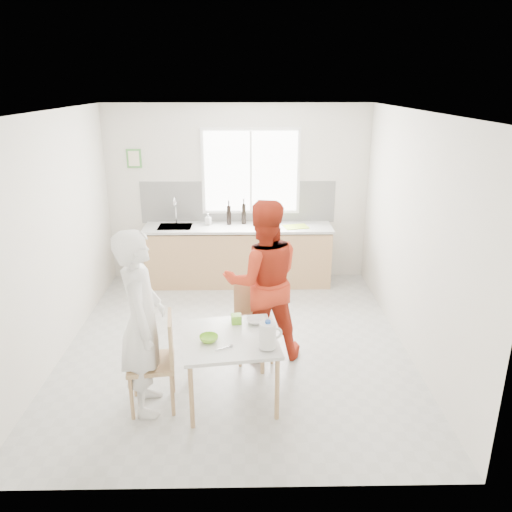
{
  "coord_description": "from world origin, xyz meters",
  "views": [
    {
      "loc": [
        0.14,
        -5.32,
        2.99
      ],
      "look_at": [
        0.24,
        0.2,
        1.05
      ],
      "focal_mm": 35.0,
      "sensor_mm": 36.0,
      "label": 1
    }
  ],
  "objects": [
    {
      "name": "window",
      "position": [
        0.2,
        2.23,
        1.7
      ],
      "size": [
        1.5,
        0.06,
        1.3
      ],
      "color": "white",
      "rests_on": "room_shell"
    },
    {
      "name": "kitchen_counter",
      "position": [
        -0.0,
        1.95,
        0.42
      ],
      "size": [
        2.84,
        0.64,
        1.37
      ],
      "color": "tan",
      "rests_on": "ground"
    },
    {
      "name": "backsplash",
      "position": [
        0.0,
        2.24,
        1.23
      ],
      "size": [
        3.0,
        0.02,
        0.65
      ],
      "primitive_type": "cube",
      "color": "white",
      "rests_on": "room_shell"
    },
    {
      "name": "bowl_green",
      "position": [
        -0.23,
        -1.16,
        0.71
      ],
      "size": [
        0.2,
        0.2,
        0.06
      ],
      "primitive_type": "imported",
      "rotation": [
        0.0,
        0.0,
        0.14
      ],
      "color": "#8AD832",
      "rests_on": "dining_table"
    },
    {
      "name": "wine_bottle_a",
      "position": [
        0.09,
        2.09,
        1.08
      ],
      "size": [
        0.07,
        0.07,
        0.32
      ],
      "primitive_type": "cylinder",
      "color": "black",
      "rests_on": "kitchen_counter"
    },
    {
      "name": "bowl_white",
      "position": [
        0.23,
        -0.79,
        0.71
      ],
      "size": [
        0.22,
        0.22,
        0.05
      ],
      "primitive_type": "imported",
      "rotation": [
        0.0,
        0.0,
        0.14
      ],
      "color": "silver",
      "rests_on": "dining_table"
    },
    {
      "name": "chair_far",
      "position": [
        0.2,
        -0.22,
        0.5
      ],
      "size": [
        0.47,
        0.47,
        0.91
      ],
      "rotation": [
        0.0,
        0.0,
        0.14
      ],
      "color": "tan",
      "rests_on": "ground"
    },
    {
      "name": "picture_frame",
      "position": [
        -1.55,
        2.23,
        1.9
      ],
      "size": [
        0.22,
        0.03,
        0.28
      ],
      "color": "#4E9744",
      "rests_on": "room_shell"
    },
    {
      "name": "ground",
      "position": [
        0.0,
        0.0,
        0.0
      ],
      "size": [
        4.5,
        4.5,
        0.0
      ],
      "primitive_type": "plane",
      "color": "#B7B7B2",
      "rests_on": "ground"
    },
    {
      "name": "chair_left",
      "position": [
        -0.71,
        -1.18,
        0.52
      ],
      "size": [
        0.49,
        0.49,
        0.94
      ],
      "rotation": [
        0.0,
        0.0,
        -1.43
      ],
      "color": "tan",
      "rests_on": "ground"
    },
    {
      "name": "room_shell",
      "position": [
        0.0,
        0.0,
        1.64
      ],
      "size": [
        4.5,
        4.5,
        4.5
      ],
      "color": "silver",
      "rests_on": "ground"
    },
    {
      "name": "milk_jug",
      "position": [
        0.33,
        -1.31,
        0.83
      ],
      "size": [
        0.21,
        0.15,
        0.27
      ],
      "rotation": [
        0.0,
        0.0,
        0.14
      ],
      "color": "white",
      "rests_on": "dining_table"
    },
    {
      "name": "cutting_board",
      "position": [
        0.87,
        1.89,
        0.93
      ],
      "size": [
        0.4,
        0.32,
        0.01
      ],
      "primitive_type": "cube",
      "rotation": [
        0.0,
        0.0,
        0.22
      ],
      "color": "#9ABE2C",
      "rests_on": "kitchen_counter"
    },
    {
      "name": "jar_amber",
      "position": [
        0.26,
        1.98,
        1.0
      ],
      "size": [
        0.06,
        0.06,
        0.16
      ],
      "primitive_type": "cylinder",
      "color": "olive",
      "rests_on": "kitchen_counter"
    },
    {
      "name": "green_box",
      "position": [
        0.03,
        -0.79,
        0.73
      ],
      "size": [
        0.11,
        0.11,
        0.09
      ],
      "primitive_type": "cube",
      "rotation": [
        0.0,
        0.0,
        0.14
      ],
      "color": "#74C22C",
      "rests_on": "dining_table"
    },
    {
      "name": "wine_bottle_b",
      "position": [
        -0.14,
        2.05,
        1.07
      ],
      "size": [
        0.07,
        0.07,
        0.3
      ],
      "primitive_type": "cylinder",
      "color": "black",
      "rests_on": "kitchen_counter"
    },
    {
      "name": "dining_table",
      "position": [
        -0.03,
        -1.08,
        0.61
      ],
      "size": [
        1.0,
        1.0,
        0.68
      ],
      "rotation": [
        0.0,
        0.0,
        0.14
      ],
      "color": "silver",
      "rests_on": "ground"
    },
    {
      "name": "spoon",
      "position": [
        -0.08,
        -1.31,
        0.69
      ],
      "size": [
        0.15,
        0.09,
        0.01
      ],
      "primitive_type": "cylinder",
      "rotation": [
        0.0,
        1.57,
        0.49
      ],
      "color": "#A5A5AA",
      "rests_on": "dining_table"
    },
    {
      "name": "soap_bottle",
      "position": [
        -0.46,
        2.05,
        1.01
      ],
      "size": [
        0.1,
        0.1,
        0.18
      ],
      "primitive_type": "imported",
      "rotation": [
        0.0,
        0.0,
        -0.32
      ],
      "color": "#999999",
      "rests_on": "kitchen_counter"
    },
    {
      "name": "person_white",
      "position": [
        -0.83,
        -1.19,
        0.9
      ],
      "size": [
        0.52,
        0.71,
        1.79
      ],
      "primitive_type": "imported",
      "rotation": [
        0.0,
        0.0,
        1.71
      ],
      "color": "white",
      "rests_on": "ground"
    },
    {
      "name": "person_red",
      "position": [
        0.31,
        -0.23,
        0.91
      ],
      "size": [
        0.98,
        0.81,
        1.83
      ],
      "primitive_type": "imported",
      "rotation": [
        0.0,
        0.0,
        3.28
      ],
      "color": "red",
      "rests_on": "ground"
    }
  ]
}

